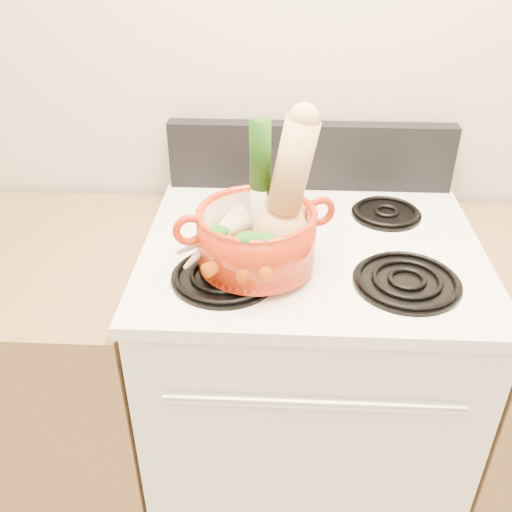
{
  "coord_description": "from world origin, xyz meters",
  "views": [
    {
      "loc": [
        -0.07,
        0.26,
        1.63
      ],
      "look_at": [
        -0.12,
        1.26,
        1.0
      ],
      "focal_mm": 40.0,
      "sensor_mm": 36.0,
      "label": 1
    }
  ],
  "objects_px": {
    "dutch_oven": "(256,238)",
    "squash": "(282,189)",
    "leek": "(260,183)",
    "stove_body": "(303,392)"
  },
  "relations": [
    {
      "from": "squash",
      "to": "leek",
      "type": "height_order",
      "value": "squash"
    },
    {
      "from": "leek",
      "to": "squash",
      "type": "bearing_deg",
      "value": -16.63
    },
    {
      "from": "dutch_oven",
      "to": "stove_body",
      "type": "bearing_deg",
      "value": 25.01
    },
    {
      "from": "squash",
      "to": "stove_body",
      "type": "bearing_deg",
      "value": 47.66
    },
    {
      "from": "squash",
      "to": "leek",
      "type": "xyz_separation_m",
      "value": [
        -0.04,
        0.03,
        -0.0
      ]
    },
    {
      "from": "dutch_oven",
      "to": "squash",
      "type": "relative_size",
      "value": 0.85
    },
    {
      "from": "stove_body",
      "to": "leek",
      "type": "distance_m",
      "value": 0.69
    },
    {
      "from": "leek",
      "to": "dutch_oven",
      "type": "bearing_deg",
      "value": -81.02
    },
    {
      "from": "dutch_oven",
      "to": "leek",
      "type": "height_order",
      "value": "leek"
    },
    {
      "from": "stove_body",
      "to": "dutch_oven",
      "type": "distance_m",
      "value": 0.59
    }
  ]
}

